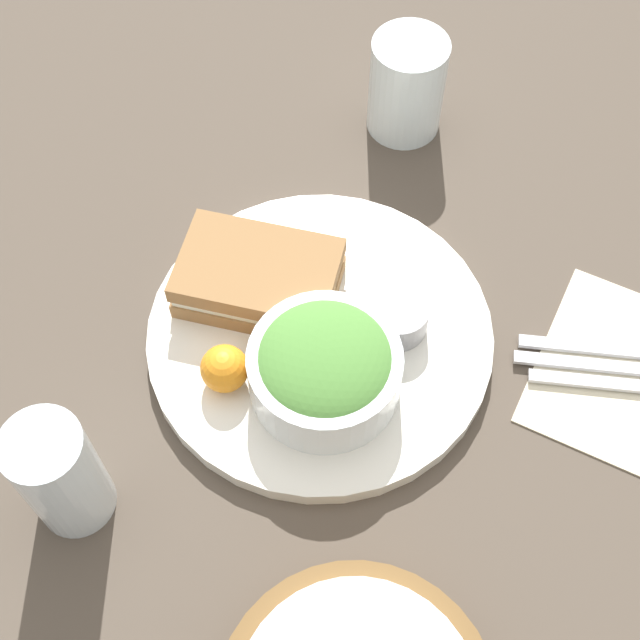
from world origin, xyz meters
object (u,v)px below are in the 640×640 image
Objects in this scene: dressing_cup at (398,317)px; salad_bowl at (325,368)px; sandwich at (259,278)px; water_glass at (407,86)px; spoon at (618,384)px; plate at (320,336)px; drink_glass at (60,475)px; fork at (616,350)px; knife at (617,367)px.

salad_bowl is at bearing 69.18° from dressing_cup.
water_glass reaches higher than sandwich.
spoon is at bearing -169.18° from sandwich.
sandwich is 0.12m from salad_bowl.
plate is 2.55× the size of drink_glass.
salad_bowl is at bearing -171.90° from spoon.
sandwich reaches higher than fork.
sandwich is at bearing -100.06° from drink_glass.
knife is at bearing -148.21° from salad_bowl.
knife is at bearing 147.20° from water_glass.
water_glass is at bearing -67.72° from dressing_cup.
salad_bowl reaches higher than plate.
sandwich is 0.86× the size of knife.
salad_bowl is at bearing 101.86° from water_glass.
fork is 0.35m from water_glass.
drink_glass is at bearing 82.10° from water_glass.
plate is at bearing 176.30° from spoon.
fork is (-0.33, -0.10, -0.04)m from sandwich.
plate is 0.28m from fork.
drink_glass is at bearing -158.69° from knife.
knife is (-0.26, -0.10, -0.00)m from plate.
spoon is (-0.01, 0.03, 0.00)m from fork.
dressing_cup reaches higher than spoon.
water_glass reaches higher than plate.
knife is (-0.38, -0.33, -0.06)m from drink_glass.
knife is at bearing -163.78° from dressing_cup.
sandwich reaches higher than dressing_cup.
plate is 0.08m from sandwich.
fork is at bearing -144.58° from salad_bowl.
drink_glass reaches higher than salad_bowl.
drink_glass is at bearing 52.26° from salad_bowl.
fork is at bearing -136.85° from drink_glass.
plate is 0.08m from dressing_cup.
spoon is at bearing -140.68° from drink_glass.
sandwich is 0.34m from fork.
drink_glass reaches higher than sandwich.
spoon is at bearing -90.00° from fork.
dressing_cup is (-0.03, -0.09, -0.02)m from salad_bowl.
salad_bowl is 0.83× the size of spoon.
fork is (-0.37, -0.35, -0.06)m from drink_glass.
fork is 1.11× the size of spoon.
sandwich reaches higher than spoon.
plate is 0.28m from knife.
drink_glass is (0.14, 0.19, 0.01)m from salad_bowl.
salad_bowl is 0.28m from fork.
fork is at bearing 148.99° from water_glass.
salad_bowl is 1.07× the size of drink_glass.
salad_bowl is 0.75× the size of fork.
dressing_cup reaches higher than knife.
drink_glass is (0.04, 0.25, 0.02)m from sandwich.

